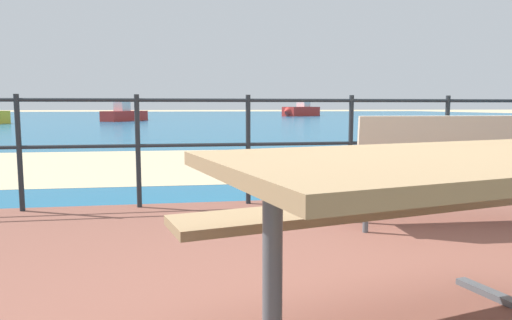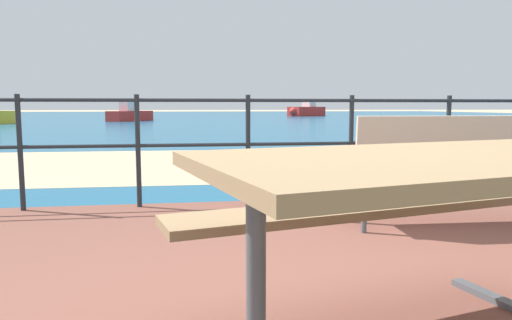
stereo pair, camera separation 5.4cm
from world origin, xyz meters
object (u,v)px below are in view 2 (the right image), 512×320
object	(u,v)px
park_bench	(460,160)
boat_near	(131,114)
boat_far	(306,111)
picnic_table	(471,209)

from	to	relation	value
park_bench	boat_near	world-z (taller)	boat_near
park_bench	boat_far	size ratio (longest dim) A/B	0.37
park_bench	boat_far	xyz separation A→B (m)	(9.72, 41.83, -0.03)
picnic_table	park_bench	distance (m)	2.22
picnic_table	park_bench	xyz separation A→B (m)	(1.15, 1.90, -0.08)
park_bench	boat_near	bearing A→B (deg)	-76.60
picnic_table	boat_near	xyz separation A→B (m)	(-4.36, 30.44, -0.21)
park_bench	boat_near	size ratio (longest dim) A/B	0.39
boat_near	boat_far	world-z (taller)	boat_far
picnic_table	boat_near	world-z (taller)	boat_near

